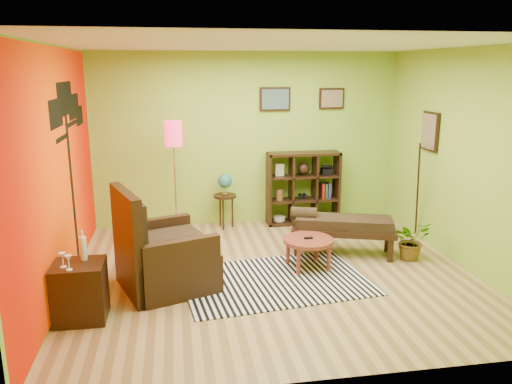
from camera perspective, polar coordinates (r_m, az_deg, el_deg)
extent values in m
plane|color=tan|center=(6.42, 2.03, -9.30)|extent=(5.00, 5.00, 0.00)
cube|color=#8CBB39|center=(8.20, -1.00, 6.01)|extent=(5.00, 0.04, 2.80)
cube|color=#8CBB39|center=(3.89, 8.75, -3.19)|extent=(5.00, 0.04, 2.80)
cube|color=#8CBB39|center=(6.04, -21.81, 2.11)|extent=(0.04, 4.50, 2.80)
cube|color=#8CBB39|center=(6.95, 22.84, 3.46)|extent=(0.04, 4.50, 2.80)
cube|color=white|center=(5.91, 2.28, 16.52)|extent=(5.00, 4.50, 0.04)
cube|color=#FF4500|center=(6.03, -21.63, 2.12)|extent=(0.01, 4.45, 2.75)
cube|color=black|center=(6.63, -20.23, 0.13)|extent=(0.01, 0.14, 2.10)
cube|color=black|center=(5.99, -21.90, 8.32)|extent=(0.01, 0.65, 0.32)
cube|color=black|center=(6.52, -21.00, 9.93)|extent=(0.01, 0.85, 0.40)
cube|color=black|center=(7.01, -20.11, 9.16)|extent=(0.01, 0.70, 0.32)
cube|color=black|center=(7.37, -19.53, 8.23)|extent=(0.01, 0.50, 0.26)
cube|color=black|center=(8.18, 2.19, 10.56)|extent=(0.50, 0.03, 0.38)
cube|color=slate|center=(8.16, 2.22, 10.55)|extent=(0.44, 0.01, 0.32)
cube|color=black|center=(8.42, 8.64, 10.52)|extent=(0.42, 0.03, 0.34)
cube|color=#957C5F|center=(8.40, 8.70, 10.50)|extent=(0.36, 0.01, 0.28)
cube|color=black|center=(7.67, 19.29, 6.56)|extent=(0.03, 0.44, 0.56)
cube|color=#957C5F|center=(7.65, 19.12, 6.56)|extent=(0.01, 0.38, 0.50)
cylinder|color=black|center=(7.76, 17.99, 0.20)|extent=(0.23, 0.34, 1.46)
cone|color=silver|center=(7.49, 18.94, 5.43)|extent=(0.08, 0.09, 0.16)
cube|color=white|center=(6.21, 2.20, -10.07)|extent=(2.40, 1.75, 0.01)
cylinder|color=maroon|center=(6.50, 6.00, -5.52)|extent=(0.65, 0.65, 0.05)
cylinder|color=maroon|center=(6.82, 6.94, -6.38)|extent=(0.05, 0.05, 0.35)
cylinder|color=maroon|center=(6.68, 3.67, -6.74)|extent=(0.05, 0.05, 0.35)
cylinder|color=maroon|center=(6.47, 8.32, -7.58)|extent=(0.05, 0.05, 0.35)
cylinder|color=maroon|center=(6.32, 4.89, -8.00)|extent=(0.05, 0.05, 0.35)
cube|color=black|center=(6.49, 6.01, -5.24)|extent=(0.11, 0.05, 0.02)
cube|color=black|center=(6.10, -9.92, -8.54)|extent=(1.25, 1.23, 0.45)
cube|color=black|center=(5.84, -14.45, -5.71)|extent=(0.42, 0.94, 1.23)
cube|color=black|center=(5.65, -8.44, -8.89)|extent=(0.88, 0.40, 0.71)
cube|color=black|center=(6.46, -11.31, -6.03)|extent=(0.88, 0.40, 0.71)
cube|color=tan|center=(6.00, -9.74, -5.83)|extent=(0.99, 0.98, 0.16)
cube|color=tan|center=(5.79, -13.73, -3.51)|extent=(0.33, 0.71, 0.56)
cube|color=black|center=(5.53, -19.46, -10.67)|extent=(0.52, 0.47, 0.61)
cylinder|color=white|center=(5.46, -19.14, -6.11)|extent=(0.07, 0.07, 0.25)
cylinder|color=white|center=(5.41, -19.27, -4.56)|extent=(0.02, 0.02, 0.07)
cylinder|color=white|center=(5.37, -21.15, -8.00)|extent=(0.06, 0.06, 0.01)
cylinder|color=white|center=(5.35, -21.19, -7.50)|extent=(0.01, 0.01, 0.09)
cone|color=white|center=(5.33, -21.26, -6.80)|extent=(0.07, 0.07, 0.06)
cylinder|color=white|center=(5.28, -20.57, -8.31)|extent=(0.06, 0.06, 0.01)
cylinder|color=white|center=(5.26, -20.61, -7.81)|extent=(0.01, 0.01, 0.09)
cone|color=white|center=(5.24, -20.68, -7.10)|extent=(0.07, 0.07, 0.06)
cylinder|color=silver|center=(7.73, -8.96, -5.23)|extent=(0.27, 0.27, 0.03)
cylinder|color=silver|center=(7.51, -9.20, 0.68)|extent=(0.02, 0.02, 1.67)
cylinder|color=red|center=(7.37, -9.43, 6.60)|extent=(0.26, 0.26, 0.36)
cylinder|color=black|center=(8.05, -3.56, -0.45)|extent=(0.37, 0.37, 0.04)
cylinder|color=black|center=(8.15, -2.72, -2.27)|extent=(0.03, 0.03, 0.52)
cylinder|color=black|center=(8.20, -4.12, -2.18)|extent=(0.03, 0.03, 0.52)
cylinder|color=black|center=(8.01, -3.76, -2.58)|extent=(0.03, 0.03, 0.52)
cylinder|color=gold|center=(8.04, -3.57, -0.20)|extent=(0.09, 0.09, 0.02)
cylinder|color=gold|center=(8.02, -3.57, 0.19)|extent=(0.01, 0.01, 0.09)
sphere|color=#155596|center=(7.99, -3.59, 1.28)|extent=(0.23, 0.23, 0.23)
cube|color=black|center=(8.19, 1.47, 0.29)|extent=(0.04, 0.35, 1.20)
cube|color=black|center=(8.48, 9.19, 0.59)|extent=(0.04, 0.35, 1.20)
cube|color=black|center=(8.47, 5.31, -3.37)|extent=(1.20, 0.35, 0.04)
cube|color=black|center=(8.20, 5.49, 4.39)|extent=(1.20, 0.35, 0.04)
cube|color=black|center=(8.26, 4.06, 0.40)|extent=(0.03, 0.33, 1.12)
cube|color=black|center=(8.36, 6.72, 0.50)|extent=(0.03, 0.33, 1.12)
cube|color=black|center=(8.36, 5.37, -0.88)|extent=(1.12, 0.33, 0.03)
cube|color=black|center=(8.27, 5.43, 1.80)|extent=(1.12, 0.33, 0.03)
cylinder|color=#C6B290|center=(8.36, 2.66, -3.06)|extent=(0.20, 0.20, 0.07)
sphere|color=black|center=(8.24, 5.45, 2.68)|extent=(0.20, 0.20, 0.20)
cube|color=black|center=(8.36, 8.09, 2.35)|extent=(0.18, 0.15, 0.10)
cylinder|color=black|center=(8.33, 5.11, -0.43)|extent=(0.06, 0.12, 0.06)
cylinder|color=black|center=(8.35, 5.64, -0.41)|extent=(0.06, 0.12, 0.06)
ellipsoid|color=#384C26|center=(8.55, 7.92, -2.71)|extent=(0.18, 0.18, 0.09)
cylinder|color=brown|center=(8.25, 2.69, -0.33)|extent=(0.12, 0.12, 0.18)
cube|color=#C6B290|center=(8.15, 2.73, 2.53)|extent=(0.14, 0.03, 0.20)
cube|color=maroon|center=(8.42, 7.56, 0.13)|extent=(0.04, 0.18, 0.26)
cube|color=#1E4C1E|center=(8.43, 7.92, 0.15)|extent=(0.04, 0.18, 0.26)
cube|color=navy|center=(8.45, 8.28, 0.16)|extent=(0.04, 0.18, 0.26)
cube|color=black|center=(7.05, 9.96, -4.29)|extent=(1.50, 0.91, 0.08)
cube|color=tan|center=(7.01, 10.00, -3.43)|extent=(1.39, 0.82, 0.14)
cylinder|color=tan|center=(6.99, 5.48, -2.48)|extent=(0.39, 0.28, 0.18)
cube|color=black|center=(7.35, 14.76, -5.40)|extent=(0.09, 0.09, 0.31)
cube|color=black|center=(7.31, 4.93, -5.09)|extent=(0.09, 0.09, 0.31)
cube|color=black|center=(6.97, 15.11, -6.49)|extent=(0.09, 0.09, 0.31)
cube|color=black|center=(6.93, 4.72, -6.17)|extent=(0.09, 0.09, 0.31)
imported|color=#26661E|center=(7.14, 17.28, -5.70)|extent=(0.60, 0.64, 0.42)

